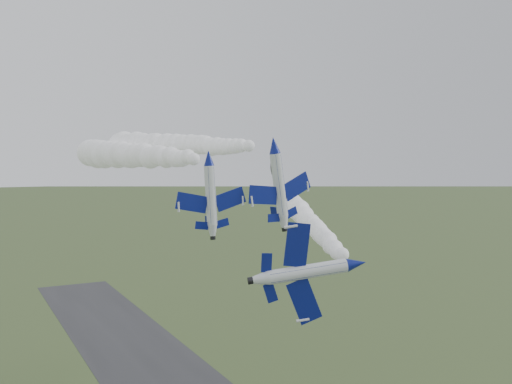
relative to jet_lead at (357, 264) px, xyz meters
The scene contains 6 objects.
jet_lead is the anchor object (origin of this frame).
smoke_trail_jet_lead 36.03m from the jet_lead, 67.34° to the left, with size 4.68×63.92×4.68m, color white, non-canonical shape.
jet_pair_left 23.93m from the jet_lead, 124.59° to the left, with size 9.94×12.00×2.99m.
smoke_trail_jet_pair_left 52.29m from the jet_lead, 104.95° to the left, with size 5.94×59.52×5.94m, color white, non-canonical shape.
jet_pair_right 22.33m from the jet_lead, 94.79° to the left, with size 11.51×13.73×3.72m.
smoke_trail_jet_pair_right 49.55m from the jet_lead, 97.15° to the left, with size 5.33×53.38×5.33m, color white, non-canonical shape.
Camera 1 is at (-36.83, -53.68, 45.33)m, focal length 40.00 mm.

